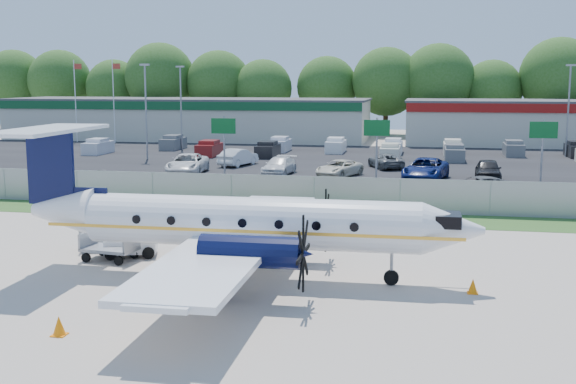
% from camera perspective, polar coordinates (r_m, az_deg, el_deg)
% --- Properties ---
extents(ground, '(170.00, 170.00, 0.00)m').
position_cam_1_polar(ground, '(29.05, -2.26, -6.28)').
color(ground, '#B9AB9C').
rests_on(ground, ground).
extents(grass_verge, '(170.00, 4.00, 0.02)m').
position_cam_1_polar(grass_verge, '(40.53, 1.61, -1.92)').
color(grass_verge, '#2D561E').
rests_on(grass_verge, ground).
extents(access_road, '(170.00, 8.00, 0.02)m').
position_cam_1_polar(access_road, '(47.35, 2.99, -0.36)').
color(access_road, black).
rests_on(access_road, ground).
extents(parking_lot, '(170.00, 32.00, 0.02)m').
position_cam_1_polar(parking_lot, '(68.03, 5.45, 2.42)').
color(parking_lot, black).
rests_on(parking_lot, ground).
extents(perimeter_fence, '(120.00, 0.06, 1.99)m').
position_cam_1_polar(perimeter_fence, '(42.31, 2.06, -0.10)').
color(perimeter_fence, gray).
rests_on(perimeter_fence, ground).
extents(building_west, '(46.40, 12.40, 5.24)m').
position_cam_1_polar(building_west, '(94.45, -7.91, 5.76)').
color(building_west, beige).
rests_on(building_west, ground).
extents(sign_left, '(1.80, 0.26, 5.00)m').
position_cam_1_polar(sign_left, '(52.39, -5.10, 4.47)').
color(sign_left, gray).
rests_on(sign_left, ground).
extents(sign_mid, '(1.80, 0.26, 5.00)m').
position_cam_1_polar(sign_mid, '(50.48, 7.03, 4.28)').
color(sign_mid, gray).
rests_on(sign_mid, ground).
extents(sign_right, '(1.80, 0.26, 5.00)m').
position_cam_1_polar(sign_right, '(50.92, 19.50, 3.88)').
color(sign_right, gray).
rests_on(sign_right, ground).
extents(flagpole_west, '(1.06, 0.12, 10.00)m').
position_cam_1_polar(flagpole_west, '(92.58, -16.42, 7.30)').
color(flagpole_west, white).
rests_on(flagpole_west, ground).
extents(flagpole_east, '(1.06, 0.12, 10.00)m').
position_cam_1_polar(flagpole_east, '(90.40, -13.58, 7.38)').
color(flagpole_east, white).
rests_on(flagpole_east, ground).
extents(light_pole_nw, '(0.90, 0.35, 9.09)m').
position_cam_1_polar(light_pole_nw, '(70.49, -11.17, 6.78)').
color(light_pole_nw, gray).
rests_on(light_pole_nw, ground).
extents(light_pole_sw, '(0.90, 0.35, 9.09)m').
position_cam_1_polar(light_pole_sw, '(79.84, -8.46, 7.07)').
color(light_pole_sw, gray).
rests_on(light_pole_sw, ground).
extents(light_pole_se, '(0.90, 0.35, 9.09)m').
position_cam_1_polar(light_pole_se, '(76.54, 21.29, 6.50)').
color(light_pole_se, gray).
rests_on(light_pole_se, ground).
extents(tree_line, '(112.00, 6.00, 14.00)m').
position_cam_1_polar(tree_line, '(101.78, 7.31, 4.51)').
color(tree_line, '#275117').
rests_on(tree_line, ground).
extents(aircraft, '(18.22, 18.01, 5.69)m').
position_cam_1_polar(aircraft, '(27.69, -3.67, -2.38)').
color(aircraft, white).
rests_on(aircraft, ground).
extents(pushback_tug, '(2.48, 2.11, 1.18)m').
position_cam_1_polar(pushback_tug, '(32.15, -12.12, -3.95)').
color(pushback_tug, white).
rests_on(pushback_tug, ground).
extents(baggage_cart_near, '(2.46, 1.89, 1.14)m').
position_cam_1_polar(baggage_cart_near, '(33.62, -14.19, -3.53)').
color(baggage_cart_near, gray).
rests_on(baggage_cart_near, ground).
extents(baggage_cart_far, '(2.40, 1.64, 1.18)m').
position_cam_1_polar(baggage_cart_far, '(31.53, -13.89, -4.30)').
color(baggage_cart_far, gray).
rests_on(baggage_cart_far, ground).
extents(cone_nose, '(0.38, 0.38, 0.54)m').
position_cam_1_polar(cone_nose, '(26.90, 14.40, -7.24)').
color(cone_nose, orange).
rests_on(cone_nose, ground).
extents(cone_port_wing, '(0.42, 0.42, 0.60)m').
position_cam_1_polar(cone_port_wing, '(23.00, -17.64, -10.07)').
color(cone_port_wing, orange).
rests_on(cone_port_wing, ground).
extents(cone_starboard_wing, '(0.36, 0.36, 0.51)m').
position_cam_1_polar(cone_starboard_wing, '(40.73, -3.64, -1.55)').
color(cone_starboard_wing, orange).
rests_on(cone_starboard_wing, ground).
extents(road_car_west, '(5.68, 3.85, 1.53)m').
position_cam_1_polar(road_car_west, '(49.19, -13.00, -0.24)').
color(road_car_west, '#595B5E').
rests_on(road_car_west, ground).
extents(road_car_mid, '(5.81, 4.36, 1.47)m').
position_cam_1_polar(road_car_mid, '(47.85, 14.72, -0.56)').
color(road_car_mid, '#595B5E').
rests_on(road_car_mid, ground).
extents(parked_car_a, '(3.39, 6.17, 1.64)m').
position_cam_1_polar(parked_car_a, '(59.34, -7.94, 1.43)').
color(parked_car_a, silver).
rests_on(parked_car_a, ground).
extents(parked_car_b, '(2.38, 5.00, 1.41)m').
position_cam_1_polar(parked_car_b, '(58.31, -0.70, 1.38)').
color(parked_car_b, silver).
rests_on(parked_car_b, ground).
extents(parked_car_c, '(3.88, 5.20, 1.31)m').
position_cam_1_polar(parked_car_c, '(57.32, 4.05, 1.23)').
color(parked_car_c, beige).
rests_on(parked_car_c, ground).
extents(parked_car_d, '(3.85, 6.52, 1.70)m').
position_cam_1_polar(parked_car_d, '(55.99, 10.79, 0.91)').
color(parked_car_d, navy).
rests_on(parked_car_d, ground).
extents(parked_car_e, '(2.07, 4.76, 1.60)m').
position_cam_1_polar(parked_car_e, '(57.24, 15.49, 0.92)').
color(parked_car_e, black).
rests_on(parked_car_e, ground).
extents(parked_car_f, '(2.80, 4.93, 1.54)m').
position_cam_1_polar(parked_car_f, '(64.51, -3.95, 2.08)').
color(parked_car_f, silver).
rests_on(parked_car_f, ground).
extents(parked_car_g, '(3.71, 5.08, 1.28)m').
position_cam_1_polar(parked_car_g, '(63.05, 7.71, 1.87)').
color(parked_car_g, '#595B5E').
rests_on(parked_car_g, ground).
extents(far_parking_rows, '(56.00, 10.00, 1.60)m').
position_cam_1_polar(far_parking_rows, '(72.98, 5.83, 2.84)').
color(far_parking_rows, gray).
rests_on(far_parking_rows, ground).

